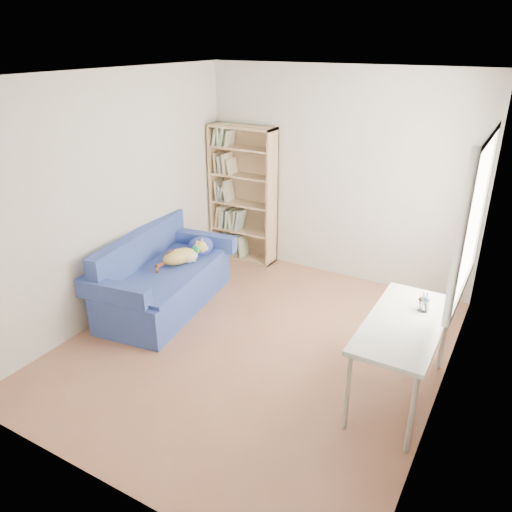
% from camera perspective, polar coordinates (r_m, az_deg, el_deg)
% --- Properties ---
extents(ground, '(4.00, 4.00, 0.00)m').
position_cam_1_polar(ground, '(5.15, 0.03, -10.23)').
color(ground, brown).
rests_on(ground, ground).
extents(room_shell, '(3.54, 4.04, 2.62)m').
position_cam_1_polar(room_shell, '(4.42, 1.38, 7.45)').
color(room_shell, silver).
rests_on(room_shell, ground).
extents(sofa, '(1.07, 1.86, 0.86)m').
position_cam_1_polar(sofa, '(5.84, -10.45, -2.57)').
color(sofa, navy).
rests_on(sofa, ground).
extents(bookshelf, '(0.92, 0.29, 1.84)m').
position_cam_1_polar(bookshelf, '(6.80, -1.49, 6.41)').
color(bookshelf, tan).
rests_on(bookshelf, ground).
extents(desk, '(0.59, 1.30, 0.75)m').
position_cam_1_polar(desk, '(4.31, 16.58, -7.97)').
color(desk, silver).
rests_on(desk, ground).
extents(pen_cup, '(0.09, 0.09, 0.18)m').
position_cam_1_polar(pen_cup, '(4.45, 18.57, -5.20)').
color(pen_cup, white).
rests_on(pen_cup, desk).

